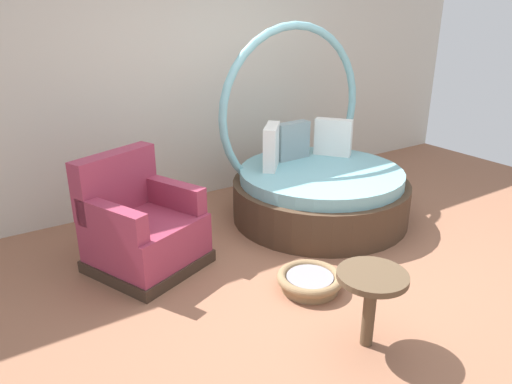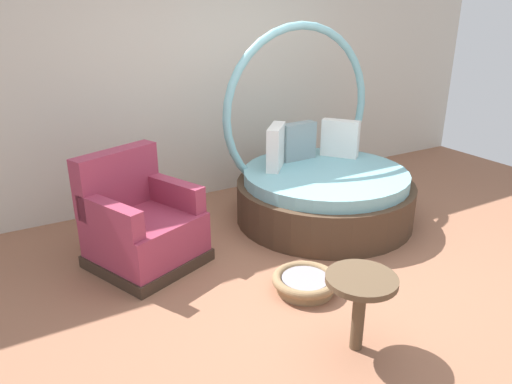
% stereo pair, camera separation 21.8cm
% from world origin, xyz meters
% --- Properties ---
extents(ground_plane, '(8.00, 8.00, 0.02)m').
position_xyz_m(ground_plane, '(0.00, 0.00, -0.01)').
color(ground_plane, '#936047').
extents(back_wall, '(8.00, 0.12, 2.81)m').
position_xyz_m(back_wall, '(0.00, 2.25, 1.41)').
color(back_wall, beige).
rests_on(back_wall, ground_plane).
extents(round_daybed, '(1.77, 1.77, 1.91)m').
position_xyz_m(round_daybed, '(0.72, 1.00, 0.37)').
color(round_daybed, '#473323').
rests_on(round_daybed, ground_plane).
extents(red_armchair, '(1.04, 1.04, 0.94)m').
position_xyz_m(red_armchair, '(-1.15, 0.98, 0.33)').
color(red_armchair, '#38281E').
rests_on(red_armchair, ground_plane).
extents(pet_basket, '(0.51, 0.51, 0.13)m').
position_xyz_m(pet_basket, '(-0.22, -0.07, 0.07)').
color(pet_basket, '#8E704C').
rests_on(pet_basket, ground_plane).
extents(side_table, '(0.44, 0.44, 0.52)m').
position_xyz_m(side_table, '(-0.33, -0.78, 0.43)').
color(side_table, brown).
rests_on(side_table, ground_plane).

